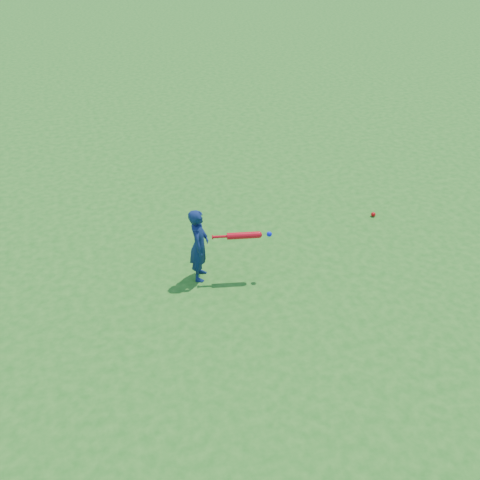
{
  "coord_description": "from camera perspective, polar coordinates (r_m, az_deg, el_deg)",
  "views": [
    {
      "loc": [
        -0.65,
        -5.72,
        4.1
      ],
      "look_at": [
        0.95,
        -0.53,
        0.52
      ],
      "focal_mm": 40.0,
      "sensor_mm": 36.0,
      "label": 1
    }
  ],
  "objects": [
    {
      "name": "ground",
      "position": [
        7.07,
        -8.65,
        -2.56
      ],
      "size": [
        80.0,
        80.0,
        0.0
      ],
      "primitive_type": "plane",
      "color": "#216A19",
      "rests_on": "ground"
    },
    {
      "name": "child",
      "position": [
        6.51,
        -4.39,
        -0.54
      ],
      "size": [
        0.34,
        0.41,
        0.96
      ],
      "primitive_type": "imported",
      "rotation": [
        0.0,
        0.0,
        1.2
      ],
      "color": "#11214F",
      "rests_on": "ground"
    },
    {
      "name": "ground_ball_red",
      "position": [
        8.23,
        14.03,
        2.67
      ],
      "size": [
        0.07,
        0.07,
        0.07
      ],
      "primitive_type": "sphere",
      "color": "red",
      "rests_on": "ground"
    },
    {
      "name": "bat_swing",
      "position": [
        6.42,
        0.61,
        0.5
      ],
      "size": [
        0.72,
        0.2,
        0.08
      ],
      "rotation": [
        0.0,
        0.0,
        -0.2
      ],
      "color": "red",
      "rests_on": "ground"
    }
  ]
}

